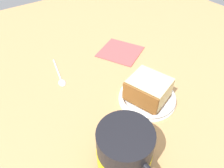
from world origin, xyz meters
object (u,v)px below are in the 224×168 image
(small_plate, at_px, (147,97))
(folded_napkin, at_px, (120,51))
(cake_slice, at_px, (148,90))
(tea_mug, at_px, (125,151))
(teaspoon, at_px, (60,77))

(small_plate, distance_m, folded_napkin, 0.22)
(cake_slice, height_order, folded_napkin, cake_slice)
(tea_mug, distance_m, teaspoon, 0.31)
(small_plate, height_order, cake_slice, cake_slice)
(tea_mug, bearing_deg, folded_napkin, -36.20)
(small_plate, bearing_deg, tea_mug, 123.40)
(folded_napkin, bearing_deg, cake_slice, 160.03)
(tea_mug, xyz_separation_m, folded_napkin, (0.31, -0.23, -0.05))
(cake_slice, distance_m, folded_napkin, 0.23)
(cake_slice, relative_size, tea_mug, 0.89)
(teaspoon, bearing_deg, tea_mug, 178.10)
(cake_slice, bearing_deg, teaspoon, 34.34)
(cake_slice, distance_m, tea_mug, 0.18)
(tea_mug, bearing_deg, small_plate, -56.60)
(small_plate, height_order, folded_napkin, small_plate)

